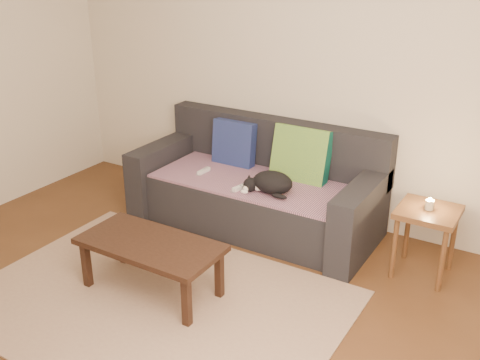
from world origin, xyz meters
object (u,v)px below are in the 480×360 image
object	(u,v)px
wii_remote_b	(240,187)
wii_remote_a	(204,171)
side_table	(427,221)
sofa	(257,190)
coffee_table	(150,248)
cat	(271,183)

from	to	relation	value
wii_remote_b	wii_remote_a	bearing A→B (deg)	84.40
wii_remote_a	wii_remote_b	distance (m)	0.48
wii_remote_a	side_table	distance (m)	1.90
sofa	wii_remote_b	size ratio (longest dim) A/B	14.00
wii_remote_b	coffee_table	world-z (taller)	wii_remote_b
side_table	coffee_table	bearing A→B (deg)	-141.65
side_table	wii_remote_b	bearing A→B (deg)	-171.22
wii_remote_a	sofa	bearing A→B (deg)	-67.61
wii_remote_a	coffee_table	world-z (taller)	wii_remote_a
sofa	coffee_table	size ratio (longest dim) A/B	2.11
wii_remote_b	coffee_table	xyz separation A→B (m)	(-0.11, -1.00, -0.11)
wii_remote_b	coffee_table	size ratio (longest dim) A/B	0.15
cat	side_table	distance (m)	1.21
cat	side_table	size ratio (longest dim) A/B	0.78
wii_remote_b	side_table	world-z (taller)	side_table
sofa	wii_remote_b	distance (m)	0.35
cat	coffee_table	distance (m)	1.14
coffee_table	wii_remote_b	bearing A→B (deg)	83.85
sofa	side_table	distance (m)	1.46
wii_remote_a	wii_remote_b	xyz separation A→B (m)	(0.46, -0.15, 0.00)
wii_remote_b	side_table	distance (m)	1.46
cat	coffee_table	bearing A→B (deg)	-98.67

